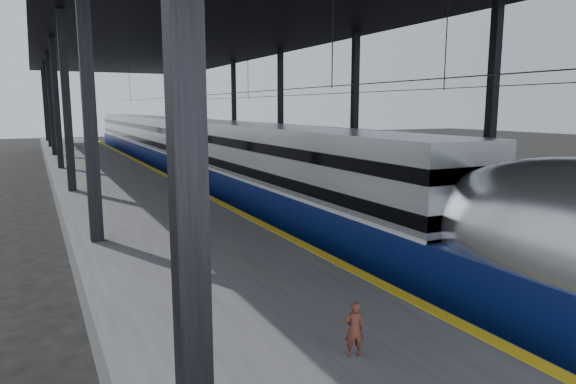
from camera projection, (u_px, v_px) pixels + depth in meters
ground at (363, 298)px, 13.04m from camera, size 160.00×160.00×0.00m
platform at (111, 184)px, 29.11m from camera, size 6.00×80.00×1.00m
yellow_strip at (160, 172)px, 30.25m from camera, size 0.30×80.00×0.01m
rails at (242, 182)px, 32.68m from camera, size 6.52×80.00×0.16m
canopy at (199, 33)px, 30.07m from camera, size 18.00×75.00×9.47m
tgv_train at (190, 152)px, 33.92m from camera, size 2.80×65.20×4.01m
second_train at (206, 139)px, 47.25m from camera, size 2.68×56.05×3.69m
child at (354, 329)px, 7.85m from camera, size 0.36×0.28×0.87m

